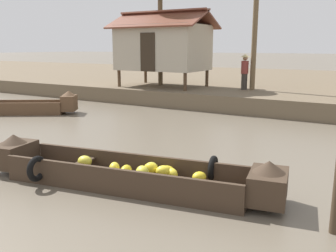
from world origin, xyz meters
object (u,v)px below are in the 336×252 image
(stilt_house_left, at_px, (163,46))
(vendor_person, at_px, (245,70))
(cargo_boat_upstream, at_px, (25,105))
(banana_boat, at_px, (126,173))

(stilt_house_left, distance_m, vendor_person, 4.26)
(cargo_boat_upstream, relative_size, stilt_house_left, 0.81)
(banana_boat, xyz_separation_m, cargo_boat_upstream, (-8.50, 4.47, 0.06))
(banana_boat, bearing_deg, cargo_boat_upstream, 152.23)
(banana_boat, bearing_deg, vendor_person, 97.17)
(cargo_boat_upstream, xyz_separation_m, stilt_house_left, (3.01, 6.14, 2.40))
(banana_boat, distance_m, cargo_boat_upstream, 9.60)
(banana_boat, height_order, vendor_person, vendor_person)
(banana_boat, height_order, stilt_house_left, stilt_house_left)
(banana_boat, height_order, cargo_boat_upstream, cargo_boat_upstream)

